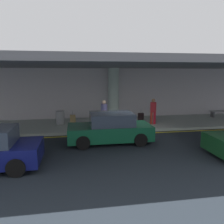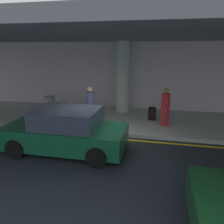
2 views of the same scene
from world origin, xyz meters
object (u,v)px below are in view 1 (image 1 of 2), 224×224
at_px(traveler_with_luggage, 104,112).
at_px(suitcase_upright_primary, 141,117).
at_px(bench_metal, 220,112).
at_px(suitcase_upright_secondary, 73,120).
at_px(support_column_far_left, 113,94).
at_px(trash_bin_steel, 60,118).
at_px(car_dark_green_no2, 110,129).
at_px(person_waiting_for_ride, 153,110).

height_order(traveler_with_luggage, suitcase_upright_primary, traveler_with_luggage).
distance_m(traveler_with_luggage, bench_metal, 9.41).
xyz_separation_m(suitcase_upright_primary, suitcase_upright_secondary, (-4.57, 0.03, 0.00)).
xyz_separation_m(traveler_with_luggage, suitcase_upright_primary, (2.67, 1.15, -0.65)).
bearing_deg(support_column_far_left, trash_bin_steel, -164.56).
xyz_separation_m(support_column_far_left, car_dark_green_no2, (-1.05, -5.08, -1.26)).
relative_size(traveler_with_luggage, suitcase_upright_primary, 1.87).
height_order(car_dark_green_no2, trash_bin_steel, car_dark_green_no2).
height_order(car_dark_green_no2, person_waiting_for_ride, person_waiting_for_ride).
bearing_deg(person_waiting_for_ride, trash_bin_steel, -70.90).
relative_size(traveler_with_luggage, bench_metal, 1.05).
relative_size(support_column_far_left, traveler_with_luggage, 2.17).
bearing_deg(bench_metal, car_dark_green_no2, -153.42).
bearing_deg(trash_bin_steel, support_column_far_left, 15.44).
xyz_separation_m(support_column_far_left, bench_metal, (8.18, -0.46, -1.47)).
bearing_deg(suitcase_upright_primary, support_column_far_left, 152.36).
xyz_separation_m(person_waiting_for_ride, suitcase_upright_secondary, (-5.15, 0.82, -0.65)).
xyz_separation_m(traveler_with_luggage, bench_metal, (9.18, 1.97, -0.61)).
height_order(traveler_with_luggage, bench_metal, traveler_with_luggage).
xyz_separation_m(suitcase_upright_secondary, trash_bin_steel, (-0.80, 0.23, 0.11)).
bearing_deg(car_dark_green_no2, bench_metal, 30.01).
bearing_deg(car_dark_green_no2, traveler_with_luggage, 92.40).
distance_m(support_column_far_left, car_dark_green_no2, 5.33).
relative_size(car_dark_green_no2, traveler_with_luggage, 2.44).
distance_m(support_column_far_left, suitcase_upright_primary, 2.60).
relative_size(support_column_far_left, trash_bin_steel, 4.29).
height_order(suitcase_upright_secondary, trash_bin_steel, suitcase_upright_secondary).
xyz_separation_m(car_dark_green_no2, suitcase_upright_primary, (2.72, 3.79, -0.25)).
bearing_deg(bench_metal, traveler_with_luggage, -167.86).
distance_m(car_dark_green_no2, trash_bin_steel, 4.85).
height_order(suitcase_upright_primary, trash_bin_steel, suitcase_upright_primary).
bearing_deg(bench_metal, person_waiting_for_ride, -164.72).
bearing_deg(bench_metal, support_column_far_left, 176.77).
bearing_deg(traveler_with_luggage, person_waiting_for_ride, -31.73).
relative_size(car_dark_green_no2, suitcase_upright_secondary, 4.56).
xyz_separation_m(suitcase_upright_primary, trash_bin_steel, (-5.37, 0.26, 0.11)).
bearing_deg(suitcase_upright_primary, traveler_with_luggage, -146.76).
bearing_deg(person_waiting_for_ride, bench_metal, 134.46).
bearing_deg(suitcase_upright_secondary, support_column_far_left, -3.23).
distance_m(traveler_with_luggage, person_waiting_for_ride, 3.26).
bearing_deg(suitcase_upright_secondary, car_dark_green_no2, -90.79).
height_order(suitcase_upright_primary, suitcase_upright_secondary, same).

